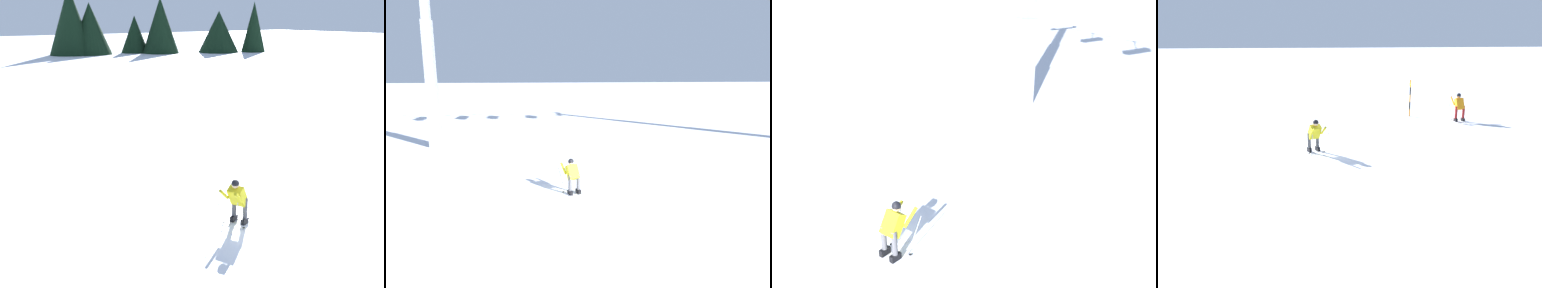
% 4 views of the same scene
% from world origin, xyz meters
% --- Properties ---
extents(ground_plane, '(260.00, 260.00, 0.00)m').
position_xyz_m(ground_plane, '(0.00, 0.00, 0.00)').
color(ground_plane, white).
extents(skier_carving_main, '(1.06, 1.62, 1.46)m').
position_xyz_m(skier_carving_main, '(1.04, 1.15, 0.76)').
color(skier_carving_main, white).
rests_on(skier_carving_main, ground_plane).
extents(trail_marker_pole, '(0.07, 0.28, 2.07)m').
position_xyz_m(trail_marker_pole, '(-4.73, -4.89, 1.12)').
color(trail_marker_pole, orange).
rests_on(trail_marker_pole, ground_plane).
extents(skier_distant_uphill, '(0.72, 1.71, 1.60)m').
position_xyz_m(skier_distant_uphill, '(-6.97, -3.33, 0.85)').
color(skier_distant_uphill, white).
rests_on(skier_distant_uphill, ground_plane).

